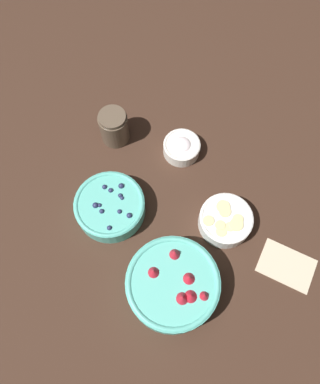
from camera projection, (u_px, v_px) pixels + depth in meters
ground_plane at (153, 205)px, 0.97m from camera, size 4.00×4.00×0.00m
bowl_strawberries at (173, 284)px, 0.85m from camera, size 0.21×0.21×0.10m
bowl_blueberries at (110, 206)px, 0.93m from camera, size 0.17×0.17×0.06m
bowl_bananas at (225, 220)px, 0.92m from camera, size 0.13×0.13×0.05m
bowl_cream at (182, 147)px, 1.01m from camera, size 0.10×0.10×0.05m
jar_chocolate at (114, 128)px, 1.01m from camera, size 0.08×0.08×0.10m
napkin at (287, 266)px, 0.90m from camera, size 0.16×0.14×0.01m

